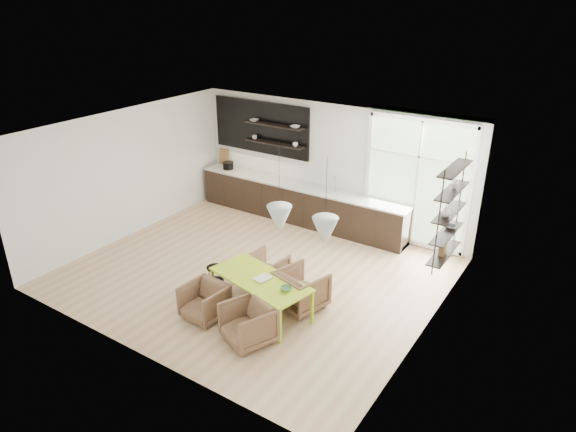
# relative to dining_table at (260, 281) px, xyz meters

# --- Properties ---
(room) EXTENTS (7.02, 6.01, 2.91)m
(room) POSITION_rel_dining_table_xyz_m (-0.32, 2.12, 0.83)
(room) COLOR #D7B58C
(room) RESTS_ON ground
(kitchen_run) EXTENTS (5.54, 0.69, 2.75)m
(kitchen_run) POSITION_rel_dining_table_xyz_m (-1.60, 3.71, -0.03)
(kitchen_run) COLOR black
(kitchen_run) RESTS_ON ground
(right_shelving) EXTENTS (0.26, 1.22, 1.90)m
(right_shelving) POSITION_rel_dining_table_xyz_m (2.46, 2.20, 1.02)
(right_shelving) COLOR black
(right_shelving) RESTS_ON ground
(dining_table) EXTENTS (1.98, 1.20, 0.67)m
(dining_table) POSITION_rel_dining_table_xyz_m (0.00, 0.00, 0.00)
(dining_table) COLOR #AED621
(dining_table) RESTS_ON ground
(armchair_back_left) EXTENTS (0.73, 0.75, 0.63)m
(armchair_back_left) POSITION_rel_dining_table_xyz_m (-0.44, 0.82, -0.31)
(armchair_back_left) COLOR brown
(armchair_back_left) RESTS_ON ground
(armchair_back_right) EXTENTS (0.96, 0.98, 0.72)m
(armchair_back_right) POSITION_rel_dining_table_xyz_m (0.51, 0.52, -0.27)
(armchair_back_right) COLOR brown
(armchair_back_right) RESTS_ON ground
(armchair_front_left) EXTENTS (0.73, 0.74, 0.63)m
(armchair_front_left) POSITION_rel_dining_table_xyz_m (-0.71, -0.67, -0.31)
(armchair_front_left) COLOR brown
(armchair_front_left) RESTS_ON ground
(armchair_front_right) EXTENTS (0.96, 0.97, 0.68)m
(armchair_front_right) POSITION_rel_dining_table_xyz_m (0.32, -0.79, -0.29)
(armchair_front_right) COLOR brown
(armchair_front_right) RESTS_ON ground
(wire_stool) EXTENTS (0.33, 0.33, 0.42)m
(wire_stool) POSITION_rel_dining_table_xyz_m (-1.24, 0.21, -0.36)
(wire_stool) COLOR black
(wire_stool) RESTS_ON ground
(table_book) EXTENTS (0.27, 0.33, 0.03)m
(table_book) POSITION_rel_dining_table_xyz_m (-0.06, 0.04, 0.06)
(table_book) COLOR white
(table_book) RESTS_ON dining_table
(table_bowl) EXTENTS (0.25, 0.25, 0.06)m
(table_bowl) POSITION_rel_dining_table_xyz_m (0.58, -0.07, 0.08)
(table_bowl) COLOR #548B54
(table_bowl) RESTS_ON dining_table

